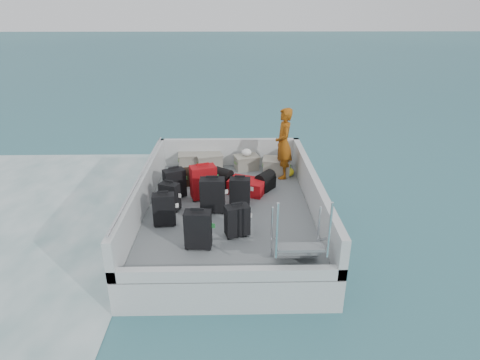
% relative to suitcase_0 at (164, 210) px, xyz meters
% --- Properties ---
extents(ground, '(160.00, 160.00, 0.00)m').
position_rel_suitcase_0_xyz_m(ground, '(1.20, 0.73, -0.94)').
color(ground, navy).
rests_on(ground, ground).
extents(wake_foam, '(10.00, 10.00, 0.00)m').
position_rel_suitcase_0_xyz_m(wake_foam, '(-3.60, 0.73, -0.94)').
color(wake_foam, white).
rests_on(wake_foam, ground).
extents(ferry_hull, '(3.60, 5.00, 0.60)m').
position_rel_suitcase_0_xyz_m(ferry_hull, '(1.20, 0.73, -0.64)').
color(ferry_hull, silver).
rests_on(ferry_hull, ground).
extents(deck, '(3.30, 4.70, 0.02)m').
position_rel_suitcase_0_xyz_m(deck, '(1.20, 0.73, -0.33)').
color(deck, slate).
rests_on(deck, ferry_hull).
extents(deck_fittings, '(3.60, 5.00, 0.90)m').
position_rel_suitcase_0_xyz_m(deck_fittings, '(1.54, 0.41, 0.05)').
color(deck_fittings, silver).
rests_on(deck_fittings, deck).
extents(suitcase_0, '(0.43, 0.27, 0.63)m').
position_rel_suitcase_0_xyz_m(suitcase_0, '(0.00, 0.00, 0.00)').
color(suitcase_0, black).
rests_on(suitcase_0, deck).
extents(suitcase_1, '(0.44, 0.36, 0.58)m').
position_rel_suitcase_0_xyz_m(suitcase_1, '(0.02, 0.62, -0.03)').
color(suitcase_1, black).
rests_on(suitcase_1, deck).
extents(suitcase_2, '(0.51, 0.44, 0.64)m').
position_rel_suitcase_0_xyz_m(suitcase_2, '(0.04, 1.22, 0.00)').
color(suitcase_2, black).
rests_on(suitcase_2, deck).
extents(suitcase_3, '(0.46, 0.28, 0.68)m').
position_rel_suitcase_0_xyz_m(suitcase_3, '(0.70, -0.79, 0.02)').
color(suitcase_3, black).
rests_on(suitcase_3, deck).
extents(suitcase_4, '(0.49, 0.30, 0.71)m').
position_rel_suitcase_0_xyz_m(suitcase_4, '(0.88, 0.52, 0.04)').
color(suitcase_4, black).
rests_on(suitcase_4, deck).
extents(suitcase_5, '(0.60, 0.47, 0.73)m').
position_rel_suitcase_0_xyz_m(suitcase_5, '(0.66, 1.16, 0.05)').
color(suitcase_5, '#B00D13').
rests_on(suitcase_5, deck).
extents(suitcase_6, '(0.48, 0.36, 0.59)m').
position_rel_suitcase_0_xyz_m(suitcase_6, '(1.36, -0.41, -0.02)').
color(suitcase_6, black).
rests_on(suitcase_6, deck).
extents(suitcase_7, '(0.44, 0.28, 0.59)m').
position_rel_suitcase_0_xyz_m(suitcase_7, '(1.43, 0.83, -0.02)').
color(suitcase_7, black).
rests_on(suitcase_7, deck).
extents(suitcase_8, '(0.91, 0.77, 0.31)m').
position_rel_suitcase_0_xyz_m(suitcase_8, '(1.60, 1.41, -0.16)').
color(suitcase_8, '#B00D13').
rests_on(suitcase_8, deck).
extents(duffel_0, '(0.59, 0.43, 0.32)m').
position_rel_suitcase_0_xyz_m(duffel_0, '(0.14, 1.87, -0.16)').
color(duffel_0, black).
rests_on(duffel_0, deck).
extents(duffel_1, '(0.52, 0.50, 0.32)m').
position_rel_suitcase_0_xyz_m(duffel_1, '(1.07, 1.82, -0.16)').
color(duffel_1, black).
rests_on(duffel_1, deck).
extents(duffel_2, '(0.52, 0.56, 0.32)m').
position_rel_suitcase_0_xyz_m(duffel_2, '(2.02, 1.59, -0.16)').
color(duffel_2, black).
rests_on(duffel_2, deck).
extents(crate_0, '(0.64, 0.47, 0.37)m').
position_rel_suitcase_0_xyz_m(crate_0, '(0.24, 2.93, -0.13)').
color(crate_0, gray).
rests_on(crate_0, deck).
extents(crate_1, '(0.69, 0.56, 0.37)m').
position_rel_suitcase_0_xyz_m(crate_1, '(0.70, 2.87, -0.13)').
color(crate_1, gray).
rests_on(crate_1, deck).
extents(crate_2, '(0.64, 0.52, 0.34)m').
position_rel_suitcase_0_xyz_m(crate_2, '(1.64, 2.82, -0.15)').
color(crate_2, gray).
rests_on(crate_2, deck).
extents(crate_3, '(0.69, 0.53, 0.38)m').
position_rel_suitcase_0_xyz_m(crate_3, '(2.37, 2.47, -0.12)').
color(crate_3, gray).
rests_on(crate_3, deck).
extents(yellow_bag, '(0.28, 0.26, 0.22)m').
position_rel_suitcase_0_xyz_m(yellow_bag, '(2.65, 2.34, -0.21)').
color(yellow_bag, gold).
rests_on(yellow_bag, deck).
extents(white_bag, '(0.24, 0.24, 0.18)m').
position_rel_suitcase_0_xyz_m(white_bag, '(1.64, 2.82, 0.11)').
color(white_bag, white).
rests_on(white_bag, crate_2).
extents(passenger, '(0.45, 0.65, 1.69)m').
position_rel_suitcase_0_xyz_m(passenger, '(2.50, 2.31, 0.53)').
color(passenger, orange).
rests_on(passenger, deck).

